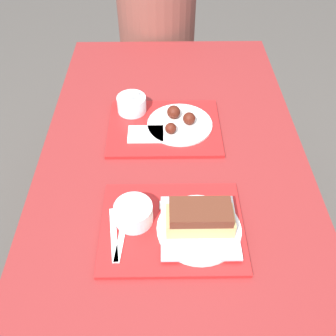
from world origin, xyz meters
TOP-DOWN VIEW (x-y plane):
  - ground_plane at (0.00, 0.00)m, footprint 12.00×12.00m
  - picnic_table at (0.00, 0.00)m, footprint 0.87×1.73m
  - picnic_bench_far at (0.00, 1.08)m, footprint 0.83×0.28m
  - tray_near at (-0.01, -0.19)m, footprint 0.39×0.30m
  - tray_far at (-0.03, 0.23)m, footprint 0.39×0.30m
  - bowl_coleslaw_near at (-0.11, -0.17)m, footprint 0.10×0.10m
  - brisket_sandwich_plate at (0.06, -0.20)m, footprint 0.23×0.23m
  - plastic_fork_near at (-0.16, -0.22)m, footprint 0.04×0.17m
  - plastic_knife_near at (-0.14, -0.22)m, footprint 0.03×0.17m
  - condiment_packet at (-0.03, -0.12)m, footprint 0.04×0.03m
  - bowl_coleslaw_far at (-0.14, 0.32)m, footprint 0.10×0.10m
  - wings_plate_far at (0.02, 0.24)m, footprint 0.23×0.23m
  - napkin_far at (-0.09, 0.18)m, footprint 0.12×0.08m
  - person_seated_across at (-0.06, 1.08)m, footprint 0.39×0.39m

SIDE VIEW (x-z plane):
  - ground_plane at x=0.00m, z-range 0.00..0.00m
  - picnic_bench_far at x=0.00m, z-range 0.16..0.63m
  - picnic_table at x=0.00m, z-range 0.29..1.06m
  - person_seated_across at x=-0.06m, z-range 0.40..1.11m
  - tray_near at x=-0.01m, z-range 0.77..0.78m
  - tray_far at x=-0.03m, z-range 0.77..0.78m
  - plastic_fork_near at x=-0.16m, z-range 0.78..0.79m
  - plastic_knife_near at x=-0.14m, z-range 0.78..0.79m
  - condiment_packet at x=-0.03m, z-range 0.78..0.79m
  - napkin_far at x=-0.09m, z-range 0.78..0.79m
  - wings_plate_far at x=0.02m, z-range 0.77..0.82m
  - bowl_coleslaw_near at x=-0.11m, z-range 0.78..0.84m
  - bowl_coleslaw_far at x=-0.14m, z-range 0.78..0.84m
  - brisket_sandwich_plate at x=0.06m, z-range 0.77..0.86m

